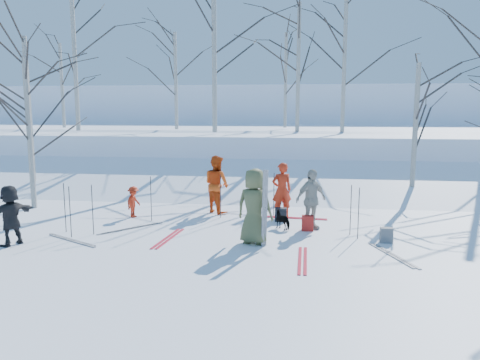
# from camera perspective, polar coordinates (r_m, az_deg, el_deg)

# --- Properties ---
(ground) EXTENTS (120.00, 120.00, 0.00)m
(ground) POSITION_cam_1_polar(r_m,az_deg,el_deg) (12.15, -0.95, -7.15)
(ground) COLOR white
(ground) RESTS_ON ground
(snow_ramp) EXTENTS (70.00, 9.49, 4.12)m
(snow_ramp) POSITION_cam_1_polar(r_m,az_deg,el_deg) (18.90, 2.22, -0.90)
(snow_ramp) COLOR white
(snow_ramp) RESTS_ON ground
(snow_plateau) EXTENTS (70.00, 18.00, 2.20)m
(snow_plateau) POSITION_cam_1_polar(r_m,az_deg,el_deg) (28.70, 4.14, 4.13)
(snow_plateau) COLOR white
(snow_plateau) RESTS_ON ground
(far_hill) EXTENTS (90.00, 30.00, 6.00)m
(far_hill) POSITION_cam_1_polar(r_m,az_deg,el_deg) (49.60, 5.68, 7.24)
(far_hill) COLOR white
(far_hill) RESTS_ON ground
(skier_olive_center) EXTENTS (1.05, 0.84, 1.88)m
(skier_olive_center) POSITION_cam_1_polar(r_m,az_deg,el_deg) (11.51, 1.76, -3.24)
(skier_olive_center) COLOR #4B5331
(skier_olive_center) RESTS_ON ground
(skier_red_north) EXTENTS (0.72, 0.59, 1.70)m
(skier_red_north) POSITION_cam_1_polar(r_m,az_deg,el_deg) (14.32, 5.11, -1.24)
(skier_red_north) COLOR red
(skier_red_north) RESTS_ON ground
(skier_redor_behind) EXTENTS (1.13, 1.11, 1.84)m
(skier_redor_behind) POSITION_cam_1_polar(r_m,az_deg,el_deg) (14.95, -2.86, -0.51)
(skier_redor_behind) COLOR #D84610
(skier_redor_behind) RESTS_ON ground
(skier_red_seated) EXTENTS (0.48, 0.68, 0.96)m
(skier_red_seated) POSITION_cam_1_polar(r_m,az_deg,el_deg) (14.72, -12.85, -2.61)
(skier_red_seated) COLOR red
(skier_red_seated) RESTS_ON ground
(skier_cream_east) EXTENTS (1.03, 0.93, 1.68)m
(skier_cream_east) POSITION_cam_1_polar(r_m,az_deg,el_deg) (13.02, 8.65, -2.36)
(skier_cream_east) COLOR beige
(skier_cream_east) RESTS_ON ground
(skier_grey_west) EXTENTS (0.95, 1.44, 1.49)m
(skier_grey_west) POSITION_cam_1_polar(r_m,az_deg,el_deg) (12.73, -26.20, -3.88)
(skier_grey_west) COLOR black
(skier_grey_west) RESTS_ON ground
(dog) EXTENTS (0.63, 0.62, 0.51)m
(dog) POSITION_cam_1_polar(r_m,az_deg,el_deg) (13.12, 5.30, -4.83)
(dog) COLOR black
(dog) RESTS_ON ground
(upright_ski_left) EXTENTS (0.12, 0.17, 1.90)m
(upright_ski_left) POSITION_cam_1_polar(r_m,az_deg,el_deg) (11.21, 2.89, -3.52)
(upright_ski_left) COLOR silver
(upright_ski_left) RESTS_ON ground
(upright_ski_right) EXTENTS (0.13, 0.23, 1.89)m
(upright_ski_right) POSITION_cam_1_polar(r_m,az_deg,el_deg) (11.26, 3.17, -3.47)
(upright_ski_right) COLOR silver
(upright_ski_right) RESTS_ON ground
(ski_pair_a) EXTENTS (1.46, 2.03, 0.02)m
(ski_pair_a) POSITION_cam_1_polar(r_m,az_deg,el_deg) (11.36, 18.12, -8.71)
(ski_pair_a) COLOR silver
(ski_pair_a) RESTS_ON ground
(ski_pair_b) EXTENTS (0.23, 1.90, 0.02)m
(ski_pair_b) POSITION_cam_1_polar(r_m,az_deg,el_deg) (10.57, 7.63, -9.65)
(ski_pair_b) COLOR red
(ski_pair_b) RESTS_ON ground
(ski_pair_c) EXTENTS (2.07, 2.10, 0.02)m
(ski_pair_c) POSITION_cam_1_polar(r_m,az_deg,el_deg) (13.46, -13.12, -5.75)
(ski_pair_c) COLOR silver
(ski_pair_c) RESTS_ON ground
(ski_pair_d) EXTENTS (1.80, 2.07, 0.02)m
(ski_pair_d) POSITION_cam_1_polar(r_m,az_deg,el_deg) (12.72, -19.85, -6.91)
(ski_pair_d) COLOR silver
(ski_pair_d) RESTS_ON ground
(ski_pair_e) EXTENTS (0.51, 1.93, 0.02)m
(ski_pair_e) POSITION_cam_1_polar(r_m,az_deg,el_deg) (14.41, 6.80, -4.62)
(ski_pair_e) COLOR red
(ski_pair_e) RESTS_ON ground
(ski_pair_f) EXTENTS (0.54, 1.94, 0.02)m
(ski_pair_f) POSITION_cam_1_polar(r_m,az_deg,el_deg) (12.28, -8.74, -7.04)
(ski_pair_f) COLOR red
(ski_pair_f) RESTS_ON ground
(ski_pole_a) EXTENTS (0.02, 0.02, 1.34)m
(ski_pole_a) POSITION_cam_1_polar(r_m,az_deg,el_deg) (14.09, -10.80, -2.27)
(ski_pole_a) COLOR black
(ski_pole_a) RESTS_ON ground
(ski_pole_b) EXTENTS (0.02, 0.02, 1.34)m
(ski_pole_b) POSITION_cam_1_polar(r_m,az_deg,el_deg) (13.50, -20.58, -3.18)
(ski_pole_b) COLOR black
(ski_pole_b) RESTS_ON ground
(ski_pole_c) EXTENTS (0.02, 0.02, 1.34)m
(ski_pole_c) POSITION_cam_1_polar(r_m,az_deg,el_deg) (12.99, -17.54, -3.48)
(ski_pole_c) COLOR black
(ski_pole_c) RESTS_ON ground
(ski_pole_d) EXTENTS (0.02, 0.02, 1.34)m
(ski_pole_d) POSITION_cam_1_polar(r_m,az_deg,el_deg) (12.90, -20.00, -3.69)
(ski_pole_d) COLOR black
(ski_pole_d) RESTS_ON ground
(ski_pole_e) EXTENTS (0.02, 0.02, 1.34)m
(ski_pole_e) POSITION_cam_1_polar(r_m,az_deg,el_deg) (14.26, -2.39, -1.99)
(ski_pole_e) COLOR black
(ski_pole_e) RESTS_ON ground
(ski_pole_f) EXTENTS (0.02, 0.02, 1.34)m
(ski_pole_f) POSITION_cam_1_polar(r_m,az_deg,el_deg) (14.26, 2.61, -1.99)
(ski_pole_f) COLOR black
(ski_pole_f) RESTS_ON ground
(ski_pole_g) EXTENTS (0.02, 0.02, 1.34)m
(ski_pole_g) POSITION_cam_1_polar(r_m,az_deg,el_deg) (12.70, 13.35, -3.58)
(ski_pole_g) COLOR black
(ski_pole_g) RESTS_ON ground
(ski_pole_h) EXTENTS (0.02, 0.02, 1.34)m
(ski_pole_h) POSITION_cam_1_polar(r_m,az_deg,el_deg) (14.60, 4.15, -1.76)
(ski_pole_h) COLOR black
(ski_pole_h) RESTS_ON ground
(ski_pole_i) EXTENTS (0.02, 0.02, 1.34)m
(ski_pole_i) POSITION_cam_1_polar(r_m,az_deg,el_deg) (12.34, 14.25, -3.97)
(ski_pole_i) COLOR black
(ski_pole_i) RESTS_ON ground
(backpack_red) EXTENTS (0.32, 0.22, 0.42)m
(backpack_red) POSITION_cam_1_polar(r_m,az_deg,el_deg) (13.00, 8.24, -5.22)
(backpack_red) COLOR #AA1F1A
(backpack_red) RESTS_ON ground
(backpack_grey) EXTENTS (0.30, 0.20, 0.38)m
(backpack_grey) POSITION_cam_1_polar(r_m,az_deg,el_deg) (12.32, 17.41, -6.43)
(backpack_grey) COLOR slate
(backpack_grey) RESTS_ON ground
(backpack_dark) EXTENTS (0.34, 0.24, 0.40)m
(backpack_dark) POSITION_cam_1_polar(r_m,az_deg,el_deg) (13.95, 4.99, -4.23)
(backpack_dark) COLOR black
(backpack_dark) RESTS_ON ground
(birch_plateau_a) EXTENTS (4.32, 4.32, 5.31)m
(birch_plateau_a) POSITION_cam_1_polar(r_m,az_deg,el_deg) (27.29, 5.58, 11.97)
(birch_plateau_a) COLOR silver
(birch_plateau_a) RESTS_ON snow_plateau
(birch_plateau_b) EXTENTS (3.91, 3.91, 4.74)m
(birch_plateau_b) POSITION_cam_1_polar(r_m,az_deg,el_deg) (29.04, -20.88, 10.68)
(birch_plateau_b) COLOR silver
(birch_plateau_b) RESTS_ON snow_plateau
(birch_plateau_c) EXTENTS (4.11, 4.11, 5.01)m
(birch_plateau_c) POSITION_cam_1_polar(r_m,az_deg,el_deg) (25.32, -7.84, 11.84)
(birch_plateau_c) COLOR silver
(birch_plateau_c) RESTS_ON snow_plateau
(birch_plateau_d) EXTENTS (4.86, 4.86, 6.08)m
(birch_plateau_d) POSITION_cam_1_polar(r_m,az_deg,el_deg) (22.99, 12.59, 13.36)
(birch_plateau_d) COLOR silver
(birch_plateau_d) RESTS_ON snow_plateau
(birch_plateau_f) EXTENTS (5.90, 5.90, 7.57)m
(birch_plateau_f) POSITION_cam_1_polar(r_m,az_deg,el_deg) (22.21, -3.17, 15.65)
(birch_plateau_f) COLOR silver
(birch_plateau_f) RESTS_ON snow_plateau
(birch_plateau_g) EXTENTS (4.79, 4.79, 5.99)m
(birch_plateau_g) POSITION_cam_1_polar(r_m,az_deg,el_deg) (22.94, 7.12, 13.39)
(birch_plateau_g) COLOR silver
(birch_plateau_g) RESTS_ON snow_plateau
(birch_plateau_h) EXTENTS (5.58, 5.58, 7.12)m
(birch_plateau_h) POSITION_cam_1_polar(r_m,az_deg,el_deg) (25.04, -19.51, 13.88)
(birch_plateau_h) COLOR silver
(birch_plateau_h) RESTS_ON snow_plateau
(birch_edge_a) EXTENTS (4.06, 4.06, 4.94)m
(birch_edge_a) POSITION_cam_1_polar(r_m,az_deg,el_deg) (16.95, -24.28, 5.10)
(birch_edge_a) COLOR silver
(birch_edge_a) RESTS_ON ground
(birch_edge_d) EXTENTS (4.82, 4.82, 6.03)m
(birch_edge_d) POSITION_cam_1_polar(r_m,az_deg,el_deg) (20.11, -24.30, 7.12)
(birch_edge_d) COLOR silver
(birch_edge_d) RESTS_ON ground
(birch_edge_e) EXTENTS (4.03, 4.03, 4.89)m
(birch_edge_e) POSITION_cam_1_polar(r_m,az_deg,el_deg) (17.85, 20.56, 5.39)
(birch_edge_e) COLOR silver
(birch_edge_e) RESTS_ON ground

